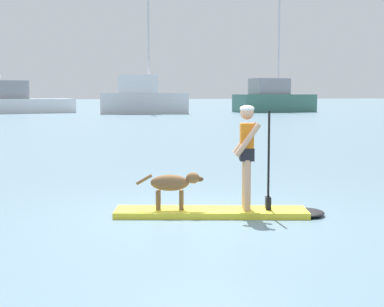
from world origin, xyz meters
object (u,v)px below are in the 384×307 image
dog (173,184)px  moored_boat_port (143,99)px  person_paddler (248,150)px  moored_boat_outer (273,99)px  paddleboard (225,212)px  moored_boat_far_port (4,101)px

dog → moored_boat_port: 48.78m
person_paddler → moored_boat_outer: 54.49m
paddleboard → moored_boat_far_port: 53.32m
moored_boat_far_port → moored_boat_outer: (26.90, -4.23, 0.17)m
moored_boat_outer → dog: bearing=-116.9°
paddleboard → dog: (-0.79, 0.26, 0.45)m
paddleboard → moored_boat_port: 48.88m
moored_boat_far_port → moored_boat_outer: 27.23m
paddleboard → moored_boat_port: bearing=78.5°
person_paddler → moored_boat_far_port: 53.44m
person_paddler → dog: person_paddler is taller
paddleboard → moored_boat_outer: moored_boat_outer is taller
moored_boat_port → moored_boat_far_port: bearing=157.2°
moored_boat_port → moored_boat_outer: bearing=4.5°
person_paddler → dog: size_ratio=1.58×
moored_boat_far_port → moored_boat_port: size_ratio=1.04×
paddleboard → moored_boat_outer: (23.94, 49.00, 1.32)m
person_paddler → moored_boat_outer: (23.60, 49.11, 0.31)m
paddleboard → moored_boat_outer: 54.55m
paddleboard → person_paddler: person_paddler is taller
person_paddler → dog: (-1.13, 0.37, -0.55)m
dog → moored_boat_far_port: bearing=92.3°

